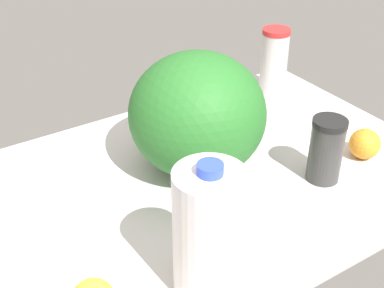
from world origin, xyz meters
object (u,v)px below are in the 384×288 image
tumbler_cup (274,61)px  milk_jug (209,233)px  shaker_bottle (326,150)px  orange_loose (365,144)px  watermelon (197,114)px

tumbler_cup → milk_jug: bearing=-138.2°
milk_jug → shaker_bottle: bearing=17.6°
tumbler_cup → orange_loose: size_ratio=2.61×
watermelon → orange_loose: (37.02, -18.76, -10.67)cm
shaker_bottle → watermelon: size_ratio=0.49×
shaker_bottle → tumbler_cup: (19.94, 41.85, 2.13)cm
tumbler_cup → orange_loose: 41.51cm
milk_jug → orange_loose: 58.92cm
tumbler_cup → watermelon: (-42.01, -21.99, 4.50)cm
milk_jug → watermelon: (19.47, 33.06, 1.89)cm
watermelon → shaker_bottle: bearing=-42.0°
milk_jug → orange_loose: bearing=14.2°
shaker_bottle → milk_jug: bearing=-162.4°
tumbler_cup → orange_loose: (-4.99, -40.75, -6.17)cm
milk_jug → watermelon: size_ratio=0.85×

